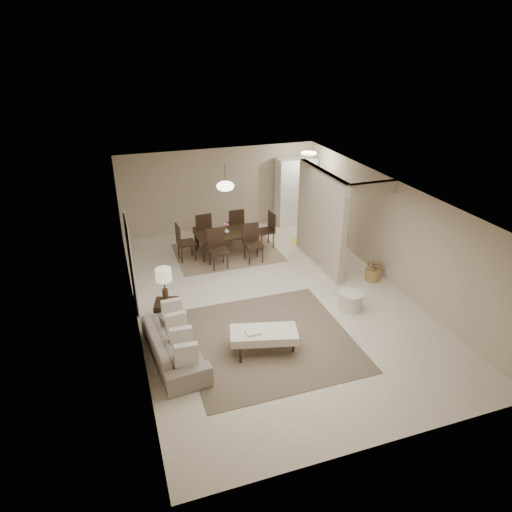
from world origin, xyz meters
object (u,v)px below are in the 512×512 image
object	(u,v)px
wicker_basket	(373,274)
side_table	(167,313)
ottoman_bench	(264,335)
round_pouf	(350,301)
pantry_cabinet	(295,191)
sofa	(174,345)
dining_table	(227,243)

from	to	relation	value
wicker_basket	side_table	bearing A→B (deg)	-176.70
ottoman_bench	round_pouf	distance (m)	2.42
side_table	wicker_basket	world-z (taller)	side_table
ottoman_bench	wicker_basket	world-z (taller)	ottoman_bench
ottoman_bench	pantry_cabinet	bearing A→B (deg)	76.30
sofa	wicker_basket	bearing A→B (deg)	-79.30
round_pouf	dining_table	distance (m)	4.09
sofa	dining_table	size ratio (longest dim) A/B	1.21
sofa	dining_table	bearing A→B (deg)	-32.96
pantry_cabinet	side_table	size ratio (longest dim) A/B	4.07
side_table	round_pouf	bearing A→B (deg)	-10.75
sofa	side_table	bearing A→B (deg)	-8.09
sofa	side_table	distance (m)	1.22
side_table	wicker_basket	bearing A→B (deg)	3.30
ottoman_bench	wicker_basket	size ratio (longest dim) A/B	3.78
round_pouf	wicker_basket	distance (m)	1.58
wicker_basket	pantry_cabinet	bearing A→B (deg)	94.34
pantry_cabinet	round_pouf	bearing A→B (deg)	-99.59
sofa	ottoman_bench	world-z (taller)	sofa
round_pouf	dining_table	bearing A→B (deg)	115.77
sofa	wicker_basket	xyz separation A→B (m)	(5.12, 1.51, -0.15)
ottoman_bench	dining_table	world-z (taller)	dining_table
ottoman_bench	side_table	distance (m)	2.20
sofa	round_pouf	distance (m)	3.95
ottoman_bench	round_pouf	size ratio (longest dim) A/B	2.61
wicker_basket	dining_table	distance (m)	3.99
pantry_cabinet	ottoman_bench	world-z (taller)	pantry_cabinet
pantry_cabinet	wicker_basket	xyz separation A→B (m)	(0.32, -4.18, -0.90)
side_table	sofa	bearing A→B (deg)	-92.35
round_pouf	wicker_basket	world-z (taller)	round_pouf
pantry_cabinet	wicker_basket	bearing A→B (deg)	-85.66
side_table	dining_table	distance (m)	3.61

